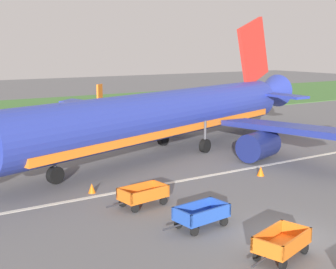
{
  "coord_description": "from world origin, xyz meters",
  "views": [
    {
      "loc": [
        -14.84,
        -13.53,
        8.35
      ],
      "look_at": [
        0.8,
        11.23,
        2.8
      ],
      "focal_mm": 49.39,
      "sensor_mm": 36.0,
      "label": 1
    }
  ],
  "objects_px": {
    "baggage_cart_third_in_row": "(201,215)",
    "baggage_cart_fourth_in_row": "(143,195)",
    "airplane": "(172,115)",
    "baggage_cart_second_in_row": "(282,243)",
    "traffic_cone_near_plane": "(92,188)",
    "traffic_cone_mid_apron": "(261,171)"
  },
  "relations": [
    {
      "from": "baggage_cart_third_in_row",
      "to": "baggage_cart_fourth_in_row",
      "type": "relative_size",
      "value": 1.0
    },
    {
      "from": "airplane",
      "to": "baggage_cart_fourth_in_row",
      "type": "distance_m",
      "value": 13.32
    },
    {
      "from": "baggage_cart_second_in_row",
      "to": "baggage_cart_third_in_row",
      "type": "xyz_separation_m",
      "value": [
        -0.84,
        4.3,
        0.0
      ]
    },
    {
      "from": "traffic_cone_near_plane",
      "to": "traffic_cone_mid_apron",
      "type": "bearing_deg",
      "value": -13.19
    },
    {
      "from": "baggage_cart_third_in_row",
      "to": "traffic_cone_mid_apron",
      "type": "height_order",
      "value": "baggage_cart_third_in_row"
    },
    {
      "from": "baggage_cart_third_in_row",
      "to": "airplane",
      "type": "bearing_deg",
      "value": 62.1
    },
    {
      "from": "baggage_cart_third_in_row",
      "to": "traffic_cone_near_plane",
      "type": "height_order",
      "value": "baggage_cart_third_in_row"
    },
    {
      "from": "airplane",
      "to": "baggage_cart_fourth_in_row",
      "type": "relative_size",
      "value": 10.16
    },
    {
      "from": "baggage_cart_fourth_in_row",
      "to": "traffic_cone_mid_apron",
      "type": "distance_m",
      "value": 9.5
    },
    {
      "from": "baggage_cart_second_in_row",
      "to": "traffic_cone_near_plane",
      "type": "distance_m",
      "value": 12.32
    },
    {
      "from": "baggage_cart_third_in_row",
      "to": "traffic_cone_mid_apron",
      "type": "xyz_separation_m",
      "value": [
        8.59,
        5.07,
        -0.28
      ]
    },
    {
      "from": "baggage_cart_third_in_row",
      "to": "traffic_cone_mid_apron",
      "type": "distance_m",
      "value": 9.97
    },
    {
      "from": "baggage_cart_fourth_in_row",
      "to": "traffic_cone_near_plane",
      "type": "bearing_deg",
      "value": 111.91
    },
    {
      "from": "traffic_cone_mid_apron",
      "to": "baggage_cart_fourth_in_row",
      "type": "bearing_deg",
      "value": -173.96
    },
    {
      "from": "baggage_cart_second_in_row",
      "to": "traffic_cone_mid_apron",
      "type": "xyz_separation_m",
      "value": [
        7.75,
        9.36,
        -0.28
      ]
    },
    {
      "from": "airplane",
      "to": "baggage_cart_fourth_in_row",
      "type": "height_order",
      "value": "airplane"
    },
    {
      "from": "baggage_cart_second_in_row",
      "to": "baggage_cart_fourth_in_row",
      "type": "xyz_separation_m",
      "value": [
        -1.7,
        8.36,
        0.0
      ]
    },
    {
      "from": "airplane",
      "to": "baggage_cart_second_in_row",
      "type": "bearing_deg",
      "value": -109.83
    },
    {
      "from": "baggage_cart_third_in_row",
      "to": "traffic_cone_near_plane",
      "type": "xyz_separation_m",
      "value": [
        -2.29,
        7.61,
        -0.32
      ]
    },
    {
      "from": "baggage_cart_fourth_in_row",
      "to": "traffic_cone_near_plane",
      "type": "distance_m",
      "value": 3.83
    },
    {
      "from": "airplane",
      "to": "traffic_cone_mid_apron",
      "type": "height_order",
      "value": "airplane"
    },
    {
      "from": "traffic_cone_near_plane",
      "to": "traffic_cone_mid_apron",
      "type": "distance_m",
      "value": 11.17
    }
  ]
}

